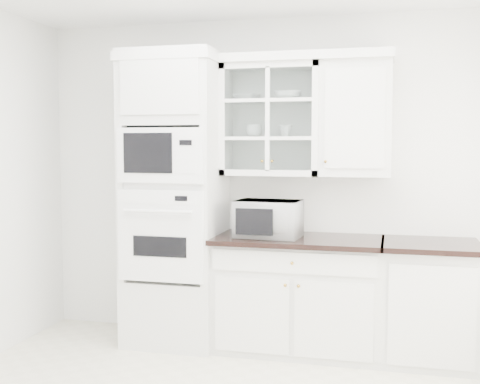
# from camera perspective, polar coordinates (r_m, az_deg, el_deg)

# --- Properties ---
(room_shell) EXTENTS (4.00, 3.50, 2.70)m
(room_shell) POSITION_cam_1_polar(r_m,az_deg,el_deg) (3.81, -0.85, 6.46)
(room_shell) COLOR white
(room_shell) RESTS_ON ground
(oven_column) EXTENTS (0.76, 0.68, 2.40)m
(oven_column) POSITION_cam_1_polar(r_m,az_deg,el_deg) (5.00, -6.20, -0.68)
(oven_column) COLOR silver
(oven_column) RESTS_ON ground
(base_cabinet_run) EXTENTS (1.32, 0.67, 0.92)m
(base_cabinet_run) POSITION_cam_1_polar(r_m,az_deg,el_deg) (4.89, 5.55, -9.55)
(base_cabinet_run) COLOR silver
(base_cabinet_run) RESTS_ON ground
(extra_base_cabinet) EXTENTS (0.72, 0.67, 0.92)m
(extra_base_cabinet) POSITION_cam_1_polar(r_m,az_deg,el_deg) (4.85, 17.49, -9.87)
(extra_base_cabinet) COLOR silver
(extra_base_cabinet) RESTS_ON ground
(upper_cabinet_glass) EXTENTS (0.80, 0.33, 0.90)m
(upper_cabinet_glass) POSITION_cam_1_polar(r_m,az_deg,el_deg) (4.93, 3.02, 6.84)
(upper_cabinet_glass) COLOR silver
(upper_cabinet_glass) RESTS_ON room_shell
(upper_cabinet_solid) EXTENTS (0.55, 0.33, 0.90)m
(upper_cabinet_solid) POSITION_cam_1_polar(r_m,az_deg,el_deg) (4.84, 10.94, 6.80)
(upper_cabinet_solid) COLOR silver
(upper_cabinet_solid) RESTS_ON room_shell
(crown_molding) EXTENTS (2.14, 0.38, 0.07)m
(crown_molding) POSITION_cam_1_polar(r_m,az_deg,el_deg) (4.97, 1.77, 12.44)
(crown_molding) COLOR white
(crown_molding) RESTS_ON room_shell
(countertop_microwave) EXTENTS (0.53, 0.45, 0.29)m
(countertop_microwave) POSITION_cam_1_polar(r_m,az_deg,el_deg) (4.77, 2.75, -2.53)
(countertop_microwave) COLOR white
(countertop_microwave) RESTS_ON base_cabinet_run
(bowl_a) EXTENTS (0.25, 0.25, 0.05)m
(bowl_a) POSITION_cam_1_polar(r_m,az_deg,el_deg) (4.99, 0.64, 8.96)
(bowl_a) COLOR white
(bowl_a) RESTS_ON upper_cabinet_glass
(bowl_b) EXTENTS (0.26, 0.26, 0.07)m
(bowl_b) POSITION_cam_1_polar(r_m,az_deg,el_deg) (4.90, 4.53, 9.11)
(bowl_b) COLOR white
(bowl_b) RESTS_ON upper_cabinet_glass
(cup_a) EXTENTS (0.16, 0.16, 0.11)m
(cup_a) POSITION_cam_1_polar(r_m,az_deg,el_deg) (4.98, 1.31, 5.82)
(cup_a) COLOR white
(cup_a) RESTS_ON upper_cabinet_glass
(cup_b) EXTENTS (0.12, 0.12, 0.10)m
(cup_b) POSITION_cam_1_polar(r_m,az_deg,el_deg) (4.90, 4.37, 5.77)
(cup_b) COLOR white
(cup_b) RESTS_ON upper_cabinet_glass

